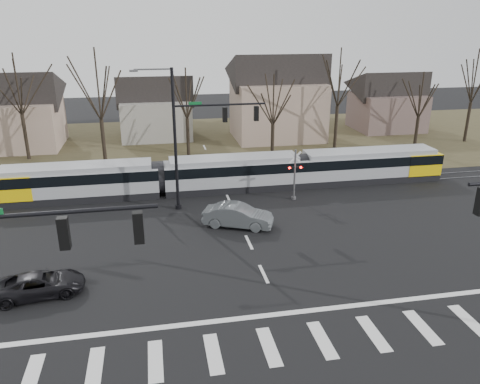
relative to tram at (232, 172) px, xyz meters
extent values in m
plane|color=black|center=(-0.68, -16.00, -1.50)|extent=(140.00, 140.00, 0.00)
cube|color=#38331E|center=(-0.68, 16.00, -1.50)|extent=(140.00, 28.00, 0.01)
cube|color=silver|center=(-11.48, -20.00, -1.50)|extent=(0.60, 2.60, 0.01)
cube|color=silver|center=(-9.08, -20.00, -1.50)|extent=(0.60, 2.60, 0.01)
cube|color=silver|center=(-6.68, -20.00, -1.50)|extent=(0.60, 2.60, 0.01)
cube|color=silver|center=(-4.28, -20.00, -1.50)|extent=(0.60, 2.60, 0.01)
cube|color=silver|center=(-1.88, -20.00, -1.50)|extent=(0.60, 2.60, 0.01)
cube|color=silver|center=(0.52, -20.00, -1.50)|extent=(0.60, 2.60, 0.01)
cube|color=silver|center=(2.92, -20.00, -1.50)|extent=(0.60, 2.60, 0.01)
cube|color=silver|center=(5.32, -20.00, -1.50)|extent=(0.60, 2.60, 0.01)
cube|color=silver|center=(7.72, -20.00, -1.50)|extent=(0.60, 2.60, 0.01)
cube|color=silver|center=(-0.68, -17.80, -1.50)|extent=(28.00, 0.35, 0.01)
cube|color=silver|center=(-0.68, -14.00, -1.50)|extent=(0.18, 2.00, 0.01)
cube|color=silver|center=(-0.68, -10.00, -1.50)|extent=(0.18, 2.00, 0.01)
cube|color=silver|center=(-0.68, -6.00, -1.50)|extent=(0.18, 2.00, 0.01)
cube|color=silver|center=(-0.68, -2.00, -1.50)|extent=(0.18, 2.00, 0.01)
cube|color=silver|center=(-0.68, 2.00, -1.50)|extent=(0.18, 2.00, 0.01)
cube|color=silver|center=(-0.68, 6.00, -1.50)|extent=(0.18, 2.00, 0.01)
cube|color=silver|center=(-0.68, 10.00, -1.50)|extent=(0.18, 2.00, 0.01)
cube|color=silver|center=(-0.68, 14.00, -1.50)|extent=(0.18, 2.00, 0.01)
cube|color=#59595E|center=(-0.68, -0.90, -1.47)|extent=(90.00, 0.12, 0.06)
cube|color=#59595E|center=(-0.68, 0.50, -1.47)|extent=(90.00, 0.12, 0.06)
cube|color=gray|center=(-12.13, 0.00, -0.12)|extent=(12.30, 2.65, 2.76)
cube|color=black|center=(-12.13, 0.00, 0.43)|extent=(12.32, 2.69, 0.80)
cube|color=yellow|center=(-16.76, 0.00, -0.04)|extent=(3.03, 2.71, 1.84)
cube|color=gray|center=(0.17, 0.00, -0.12)|extent=(11.35, 2.65, 2.76)
cube|color=black|center=(0.17, 0.00, 0.43)|extent=(11.37, 2.69, 0.80)
cube|color=gray|center=(11.99, 0.00, -0.12)|extent=(12.30, 2.65, 2.76)
cube|color=black|center=(11.99, 0.00, 0.43)|extent=(12.32, 2.69, 0.80)
cube|color=yellow|center=(16.63, 0.00, -0.04)|extent=(3.03, 2.71, 1.84)
imported|color=#54595C|center=(-0.90, -7.45, -0.73)|extent=(4.97, 5.85, 1.55)
imported|color=black|center=(-12.27, -13.91, -0.90)|extent=(3.23, 4.90, 1.20)
cylinder|color=black|center=(-9.43, -22.00, 6.10)|extent=(6.50, 0.14, 0.14)
cube|color=black|center=(-9.10, -22.00, 5.40)|extent=(0.32, 0.32, 1.05)
sphere|color=#FF0C07|center=(-9.10, -22.00, 5.73)|extent=(0.22, 0.22, 0.22)
cube|color=black|center=(-6.83, -22.00, 5.40)|extent=(0.32, 0.32, 1.05)
sphere|color=#FF0C07|center=(-6.83, -22.00, 5.73)|extent=(0.22, 0.22, 0.22)
cylinder|color=black|center=(-4.68, -3.50, 3.60)|extent=(0.22, 0.22, 10.20)
cylinder|color=black|center=(-4.68, -3.50, -1.35)|extent=(0.44, 0.44, 0.30)
cylinder|color=black|center=(-1.43, -3.50, 6.10)|extent=(6.50, 0.14, 0.14)
cube|color=#0C5926|center=(-3.18, -3.50, 6.25)|extent=(0.90, 0.03, 0.22)
cube|color=black|center=(-1.10, -3.50, 5.40)|extent=(0.32, 0.32, 1.05)
sphere|color=#FF0C07|center=(-1.10, -3.50, 5.73)|extent=(0.22, 0.22, 0.22)
cube|color=black|center=(1.17, -3.50, 5.40)|extent=(0.32, 0.32, 1.05)
sphere|color=#FF0C07|center=(1.17, -3.50, 5.73)|extent=(0.22, 0.22, 0.22)
cube|color=#59595B|center=(-7.18, -3.50, 8.52)|extent=(0.55, 0.22, 0.14)
cylinder|color=#59595B|center=(4.32, -3.20, 0.50)|extent=(0.14, 0.14, 4.00)
cylinder|color=#59595B|center=(4.32, -3.20, -1.40)|extent=(0.36, 0.36, 0.20)
cube|color=silver|center=(4.32, -3.20, 1.90)|extent=(0.95, 0.04, 0.95)
cube|color=silver|center=(4.32, -3.20, 1.90)|extent=(0.95, 0.04, 0.95)
cube|color=black|center=(4.32, -3.20, 1.10)|extent=(1.00, 0.10, 0.12)
sphere|color=#FF0C07|center=(3.87, -3.28, 1.10)|extent=(0.18, 0.18, 0.18)
sphere|color=#FF0C07|center=(4.77, -3.28, 1.10)|extent=(0.18, 0.18, 0.18)
cube|color=gray|center=(-20.68, 18.00, 1.00)|extent=(9.00, 8.00, 5.00)
cube|color=gray|center=(-5.68, 20.00, 0.75)|extent=(8.00, 7.00, 4.50)
cube|color=gray|center=(8.32, 17.00, 1.75)|extent=(10.00, 8.00, 6.50)
cube|color=brown|center=(23.32, 19.00, 0.75)|extent=(8.00, 7.00, 4.50)
camera|label=1|loc=(-6.18, -35.99, 11.59)|focal=35.00mm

